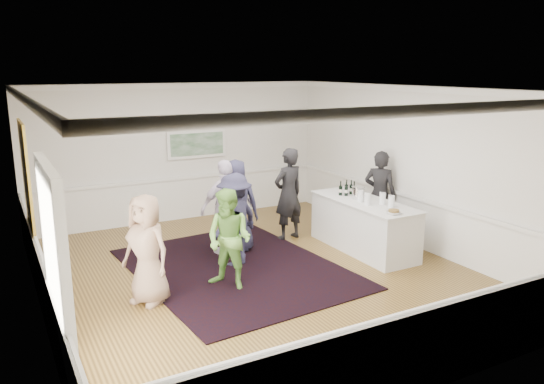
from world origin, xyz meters
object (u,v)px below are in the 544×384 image
bartender (380,195)px  guest_tan (147,249)px  serving_table (363,225)px  guest_lilac (227,208)px  guest_dark_a (235,220)px  guest_navy (236,206)px  guest_dark_b (288,194)px  guest_green (229,239)px  ice_bucket (358,193)px  nut_bowl (394,212)px

bartender → guest_tan: (-5.20, -0.86, -0.08)m
serving_table → guest_lilac: size_ratio=1.33×
guest_dark_a → guest_navy: (0.33, 0.69, 0.06)m
guest_dark_a → guest_dark_b: 1.84m
guest_lilac → guest_dark_b: 1.54m
guest_green → guest_dark_b: (2.13, 1.76, 0.14)m
guest_tan → ice_bucket: bearing=65.7°
serving_table → bartender: 1.02m
guest_tan → nut_bowl: bearing=49.8°
guest_dark_b → ice_bucket: guest_dark_b is taller
guest_lilac → guest_dark_a: size_ratio=1.08×
bartender → nut_bowl: (-0.93, -1.49, 0.11)m
guest_dark_a → guest_navy: size_ratio=0.94×
serving_table → guest_green: guest_green is taller
guest_tan → guest_lilac: 2.41m
nut_bowl → guest_dark_b: bearing=109.2°
guest_dark_a → serving_table: bearing=144.3°
serving_table → bartender: size_ratio=1.32×
nut_bowl → guest_green: bearing=169.1°
guest_lilac → nut_bowl: (2.32, -2.06, 0.11)m
ice_bucket → nut_bowl: size_ratio=1.01×
guest_lilac → guest_navy: (0.23, 0.10, -0.01)m
guest_dark_a → guest_navy: 0.77m
guest_dark_b → guest_navy: (-1.29, -0.17, -0.06)m
guest_tan → nut_bowl: guest_tan is taller
bartender → guest_dark_a: 3.36m
guest_navy → guest_lilac: bearing=46.5°
serving_table → guest_navy: guest_navy is taller
guest_navy → nut_bowl: 3.01m
bartender → guest_tan: size_ratio=1.09×
bartender → nut_bowl: bartender is taller
guest_tan → guest_green: 1.33m
guest_dark_a → guest_navy: guest_navy is taller
guest_dark_b → ice_bucket: 1.47m
serving_table → guest_green: bearing=-171.9°
guest_green → guest_dark_b: 2.77m
guest_tan → guest_lilac: bearing=94.4°
serving_table → nut_bowl: size_ratio=9.59×
bartender → guest_tan: bartender is taller
guest_green → nut_bowl: (2.94, -0.57, 0.21)m
guest_tan → guest_navy: guest_navy is taller
bartender → guest_dark_b: 1.93m
serving_table → nut_bowl: 1.15m
serving_table → guest_tan: bearing=-175.1°
bartender → guest_lilac: size_ratio=1.01×
guest_dark_b → guest_green: bearing=29.7°
guest_lilac → guest_dark_a: guest_lilac is taller
serving_table → nut_bowl: (-0.14, -1.01, 0.53)m
bartender → nut_bowl: size_ratio=7.24×
guest_dark_b → nut_bowl: 2.47m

